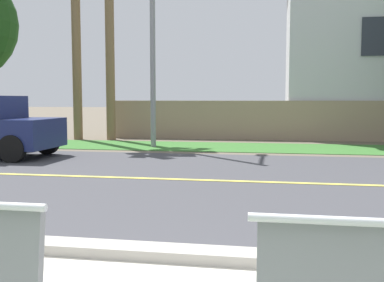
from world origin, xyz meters
TOP-DOWN VIEW (x-y plane):
  - ground_plane at (0.00, 8.00)m, footprint 140.00×140.00m
  - curb_edge at (0.00, 2.35)m, footprint 44.00×0.30m
  - street_asphalt at (0.00, 6.50)m, footprint 52.00×8.00m
  - road_centre_line at (0.00, 6.50)m, footprint 48.00×0.14m
  - far_verge_grass at (0.00, 12.38)m, footprint 48.00×2.80m
  - streetlamp at (-3.11, 12.17)m, footprint 0.24×2.10m
  - garden_wall at (1.01, 15.23)m, footprint 13.00×0.36m

SIDE VIEW (x-z plane):
  - ground_plane at x=0.00m, z-range 0.00..0.00m
  - street_asphalt at x=0.00m, z-range 0.00..0.01m
  - far_verge_grass at x=0.00m, z-range 0.00..0.02m
  - road_centre_line at x=0.00m, z-range 0.01..0.01m
  - curb_edge at x=0.00m, z-range 0.00..0.11m
  - garden_wall at x=1.01m, z-range 0.00..1.40m
  - streetlamp at x=-3.11m, z-range 0.51..8.17m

